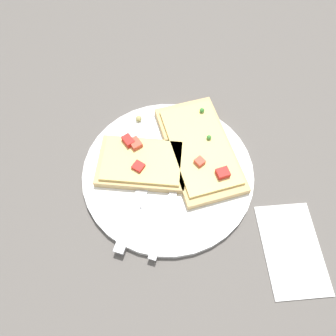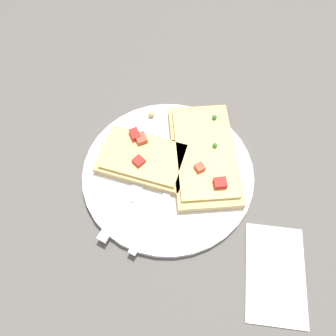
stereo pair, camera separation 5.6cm
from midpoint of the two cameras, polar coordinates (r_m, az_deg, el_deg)
ground_plane at (r=0.58m, az=2.76°, el=-1.30°), size 4.00×4.00×0.00m
plate at (r=0.57m, az=2.78°, el=-1.03°), size 0.30×0.30×0.01m
fork at (r=0.55m, az=3.42°, el=-3.76°), size 0.22×0.10×0.01m
knife at (r=0.55m, az=-3.42°, el=-4.75°), size 0.21×0.10×0.01m
pizza_slice_main at (r=0.58m, az=9.04°, el=2.14°), size 0.22×0.15×0.03m
pizza_slice_corner at (r=0.57m, az=-1.44°, el=1.52°), size 0.12×0.17×0.03m
crumb_scatter at (r=0.60m, az=-0.69°, el=5.39°), size 0.12×0.12×0.01m
napkin at (r=0.55m, az=21.14°, el=-17.01°), size 0.15×0.09×0.01m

